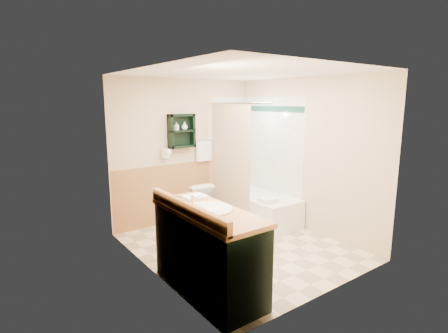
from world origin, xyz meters
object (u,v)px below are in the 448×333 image
at_px(soap_bottle_a, 176,128).
at_px(soap_bottle_b, 185,127).
at_px(toilet, 195,203).
at_px(vanity_book, 169,192).
at_px(bathtub, 257,208).
at_px(vanity, 208,251).
at_px(wall_shelf, 182,131).
at_px(hair_dryer, 165,153).

height_order(soap_bottle_a, soap_bottle_b, soap_bottle_b).
relative_size(toilet, soap_bottle_b, 5.63).
bearing_deg(vanity_book, bathtub, 3.16).
relative_size(vanity, soap_bottle_a, 11.38).
distance_m(vanity, toilet, 2.17).
bearing_deg(wall_shelf, bathtub, -35.84).
xyz_separation_m(hair_dryer, vanity, (-0.59, -2.15, -0.74)).
relative_size(wall_shelf, toilet, 0.77).
relative_size(bathtub, soap_bottle_b, 11.78).
height_order(toilet, soap_bottle_a, soap_bottle_a).
xyz_separation_m(hair_dryer, vanity_book, (-0.76, -1.59, -0.18)).
relative_size(vanity, toilet, 2.02).
bearing_deg(toilet, wall_shelf, -53.54).
height_order(wall_shelf, toilet, wall_shelf).
relative_size(hair_dryer, bathtub, 0.16).
bearing_deg(vanity_book, soap_bottle_b, 36.05).
height_order(vanity, soap_bottle_a, soap_bottle_a).
height_order(vanity, bathtub, vanity).
distance_m(wall_shelf, vanity_book, 1.97).
bearing_deg(toilet, soap_bottle_a, -36.49).
bearing_deg(wall_shelf, toilet, -60.24).
bearing_deg(soap_bottle_a, vanity_book, -121.68).
distance_m(vanity, soap_bottle_b, 2.59).
relative_size(hair_dryer, soap_bottle_a, 1.89).
distance_m(bathtub, soap_bottle_a, 1.91).
bearing_deg(soap_bottle_b, vanity, -114.16).
bearing_deg(wall_shelf, vanity, -112.89).
distance_m(hair_dryer, vanity_book, 1.77).
xyz_separation_m(bathtub, soap_bottle_b, (-0.97, 0.74, 1.38)).
height_order(vanity_book, soap_bottle_a, soap_bottle_a).
bearing_deg(soap_bottle_b, wall_shelf, 174.67).
xyz_separation_m(wall_shelf, toilet, (0.12, -0.21, -1.20)).
bearing_deg(toilet, vanity, 68.83).
xyz_separation_m(vanity, bathtub, (1.92, 1.38, -0.22)).
relative_size(bathtub, toilet, 2.09).
distance_m(wall_shelf, hair_dryer, 0.46).
bearing_deg(wall_shelf, soap_bottle_b, -5.33).
relative_size(wall_shelf, hair_dryer, 2.29).
distance_m(hair_dryer, bathtub, 1.81).
distance_m(vanity, soap_bottle_a, 2.53).
bearing_deg(bathtub, vanity, -144.30).
height_order(hair_dryer, soap_bottle_b, soap_bottle_b).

